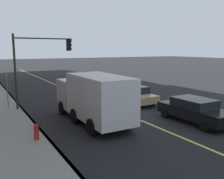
{
  "coord_description": "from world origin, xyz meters",
  "views": [
    {
      "loc": [
        -15.76,
        9.0,
        4.47
      ],
      "look_at": [
        -1.71,
        1.0,
        1.79
      ],
      "focal_mm": 39.39,
      "sensor_mm": 36.0,
      "label": 1
    }
  ],
  "objects_px": {
    "street_sign_post": "(7,87)",
    "car_silver": "(103,85)",
    "car_black": "(194,110)",
    "car_tan": "(132,94)",
    "fire_hydrant": "(36,133)",
    "truck_white": "(93,97)",
    "traffic_light_mast": "(39,58)"
  },
  "relations": [
    {
      "from": "car_black",
      "to": "fire_hydrant",
      "type": "relative_size",
      "value": 5.1
    },
    {
      "from": "fire_hydrant",
      "to": "traffic_light_mast",
      "type": "bearing_deg",
      "value": -15.45
    },
    {
      "from": "truck_white",
      "to": "street_sign_post",
      "type": "distance_m",
      "value": 7.39
    },
    {
      "from": "truck_white",
      "to": "fire_hydrant",
      "type": "bearing_deg",
      "value": 113.53
    },
    {
      "from": "traffic_light_mast",
      "to": "fire_hydrant",
      "type": "xyz_separation_m",
      "value": [
        -6.83,
        1.89,
        -3.35
      ]
    },
    {
      "from": "car_silver",
      "to": "car_black",
      "type": "bearing_deg",
      "value": -179.97
    },
    {
      "from": "car_tan",
      "to": "truck_white",
      "type": "height_order",
      "value": "truck_white"
    },
    {
      "from": "car_tan",
      "to": "street_sign_post",
      "type": "distance_m",
      "value": 9.77
    },
    {
      "from": "street_sign_post",
      "to": "car_silver",
      "type": "bearing_deg",
      "value": -73.48
    },
    {
      "from": "car_silver",
      "to": "fire_hydrant",
      "type": "height_order",
      "value": "car_silver"
    },
    {
      "from": "car_tan",
      "to": "truck_white",
      "type": "bearing_deg",
      "value": 122.97
    },
    {
      "from": "car_tan",
      "to": "traffic_light_mast",
      "type": "relative_size",
      "value": 0.87
    },
    {
      "from": "fire_hydrant",
      "to": "street_sign_post",
      "type": "bearing_deg",
      "value": 2.24
    },
    {
      "from": "traffic_light_mast",
      "to": "fire_hydrant",
      "type": "bearing_deg",
      "value": 164.55
    },
    {
      "from": "truck_white",
      "to": "car_black",
      "type": "bearing_deg",
      "value": -119.45
    },
    {
      "from": "car_black",
      "to": "traffic_light_mast",
      "type": "distance_m",
      "value": 11.43
    },
    {
      "from": "traffic_light_mast",
      "to": "car_silver",
      "type": "bearing_deg",
      "value": -62.71
    },
    {
      "from": "car_tan",
      "to": "car_silver",
      "type": "height_order",
      "value": "car_silver"
    },
    {
      "from": "car_black",
      "to": "car_silver",
      "type": "height_order",
      "value": "car_silver"
    },
    {
      "from": "car_tan",
      "to": "street_sign_post",
      "type": "xyz_separation_m",
      "value": [
        2.75,
        9.33,
        0.9
      ]
    },
    {
      "from": "truck_white",
      "to": "fire_hydrant",
      "type": "xyz_separation_m",
      "value": [
        -1.67,
        3.83,
        -1.13
      ]
    },
    {
      "from": "car_black",
      "to": "car_tan",
      "type": "bearing_deg",
      "value": 1.79
    },
    {
      "from": "street_sign_post",
      "to": "fire_hydrant",
      "type": "bearing_deg",
      "value": -177.76
    },
    {
      "from": "fire_hydrant",
      "to": "car_tan",
      "type": "bearing_deg",
      "value": -60.83
    },
    {
      "from": "car_black",
      "to": "fire_hydrant",
      "type": "distance_m",
      "value": 9.34
    },
    {
      "from": "street_sign_post",
      "to": "truck_white",
      "type": "bearing_deg",
      "value": -145.97
    },
    {
      "from": "car_tan",
      "to": "truck_white",
      "type": "xyz_separation_m",
      "value": [
        -3.37,
        5.2,
        0.84
      ]
    },
    {
      "from": "truck_white",
      "to": "traffic_light_mast",
      "type": "xyz_separation_m",
      "value": [
        5.17,
        1.94,
        2.22
      ]
    },
    {
      "from": "truck_white",
      "to": "traffic_light_mast",
      "type": "distance_m",
      "value": 5.95
    },
    {
      "from": "car_silver",
      "to": "street_sign_post",
      "type": "distance_m",
      "value": 9.98
    },
    {
      "from": "truck_white",
      "to": "traffic_light_mast",
      "type": "relative_size",
      "value": 1.27
    },
    {
      "from": "car_tan",
      "to": "car_black",
      "type": "height_order",
      "value": "car_black"
    }
  ]
}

